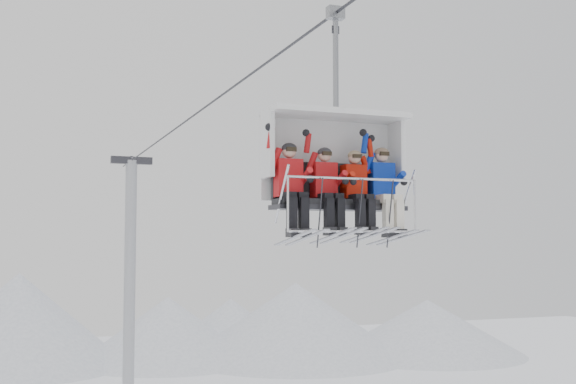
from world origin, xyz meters
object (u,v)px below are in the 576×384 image
object	(u,v)px
skier_far_left	(291,185)
skier_far_right	(384,187)
skier_center_left	(327,187)
skier_center_right	(357,188)
chairlift_carrier	(333,161)
lift_tower_right	(129,315)

from	to	relation	value
skier_far_left	skier_far_right	world-z (taller)	same
skier_center_left	skier_center_right	bearing A→B (deg)	-0.32
chairlift_carrier	lift_tower_right	bearing A→B (deg)	90.00
lift_tower_right	skier_center_right	xyz separation A→B (m)	(0.30, -24.57, 4.42)
chairlift_carrier	skier_far_right	size ratio (longest dim) A/B	2.35
skier_far_left	skier_center_left	size ratio (longest dim) A/B	1.01
lift_tower_right	skier_far_right	world-z (taller)	lift_tower_right
skier_center_right	skier_far_right	size ratio (longest dim) A/B	0.99
lift_tower_right	chairlift_carrier	distance (m)	24.75
chairlift_carrier	skier_center_left	bearing A→B (deg)	-130.33
lift_tower_right	skier_far_right	xyz separation A→B (m)	(0.83, -24.56, 4.45)
chairlift_carrier	skier_center_right	size ratio (longest dim) A/B	2.36
chairlift_carrier	skier_center_left	xyz separation A→B (m)	(-0.26, -0.31, -0.49)
lift_tower_right	skier_far_right	size ratio (longest dim) A/B	7.94
chairlift_carrier	skier_center_left	distance (m)	0.64
lift_tower_right	skier_far_left	world-z (taller)	lift_tower_right
chairlift_carrier	skier_far_left	xyz separation A→B (m)	(-0.91, -0.30, -0.47)
skier_far_left	skier_far_right	size ratio (longest dim) A/B	1.00
skier_center_right	skier_far_right	xyz separation A→B (m)	(0.53, 0.01, 0.03)
lift_tower_right	skier_far_left	size ratio (longest dim) A/B	7.94
skier_far_left	skier_far_right	xyz separation A→B (m)	(1.74, 0.00, 0.00)
chairlift_carrier	skier_center_right	xyz separation A→B (m)	(0.30, -0.31, -0.50)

